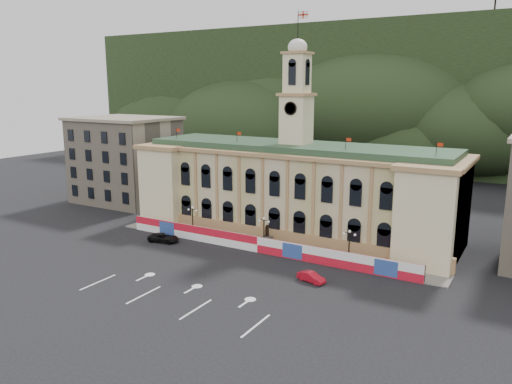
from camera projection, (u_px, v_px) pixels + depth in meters
The scene contains 13 objects.
ground at pixel (199, 285), 64.45m from camera, with size 260.00×260.00×0.00m, color black.
lane_markings at pixel (174, 299), 60.23m from camera, with size 26.00×10.00×0.02m, color white, non-canonical shape.
hill_ridge at pixel (422, 104), 163.34m from camera, with size 230.00×80.00×64.00m.
city_hall at pixel (294, 188), 86.14m from camera, with size 56.20×17.60×37.10m.
side_building_left at pixel (125, 159), 109.87m from camera, with size 21.00×17.00×18.60m.
hoarding_fence at pixel (258, 244), 76.88m from camera, with size 50.00×0.44×2.50m.
pavement at pixel (266, 247), 79.42m from camera, with size 56.00×5.50×0.16m, color slate.
statue at pixel (267, 240), 79.40m from camera, with size 1.40×1.40×3.72m.
lamp_left at pixel (193, 218), 85.08m from camera, with size 1.96×0.44×5.15m.
lamp_center at pixel (264, 230), 78.16m from camera, with size 1.96×0.44×5.15m.
lamp_right at pixel (349, 244), 71.24m from camera, with size 1.96×0.44×5.15m.
red_sedan at pixel (311, 277), 65.35m from camera, with size 4.16×2.32×1.30m, color #A90C1B.
black_suv at pixel (164, 238), 82.09m from camera, with size 5.57×3.43×1.44m, color black.
Camera 1 is at (36.93, -48.53, 25.19)m, focal length 35.00 mm.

